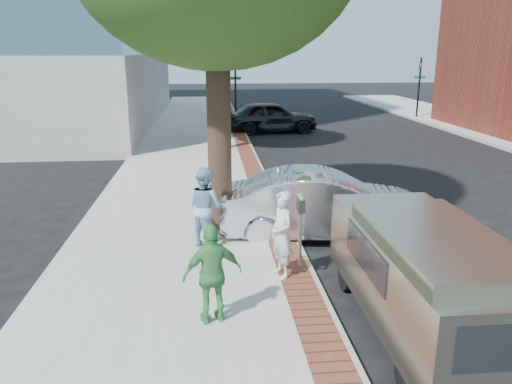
{
  "coord_description": "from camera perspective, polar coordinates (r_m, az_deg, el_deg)",
  "views": [
    {
      "loc": [
        -0.85,
        -8.92,
        4.15
      ],
      "look_at": [
        0.17,
        1.49,
        1.2
      ],
      "focal_mm": 35.0,
      "sensor_mm": 36.0,
      "label": 1
    }
  ],
  "objects": [
    {
      "name": "person_green",
      "position": [
        7.61,
        -4.98,
        -9.33
      ],
      "size": [
        0.98,
        0.6,
        1.56
      ],
      "primitive_type": "imported",
      "rotation": [
        0.0,
        0.0,
        3.4
      ],
      "color": "#43944D",
      "rests_on": "sidewalk"
    },
    {
      "name": "ground",
      "position": [
        9.87,
        -0.12,
        -9.11
      ],
      "size": [
        120.0,
        120.0,
        0.0
      ],
      "primitive_type": "plane",
      "color": "black",
      "rests_on": "ground"
    },
    {
      "name": "signal_near",
      "position": [
        31.02,
        -2.37,
        12.23
      ],
      "size": [
        0.7,
        0.15,
        3.8
      ],
      "color": "black",
      "rests_on": "ground"
    },
    {
      "name": "sedan_silver",
      "position": [
        11.51,
        7.84,
        -1.46
      ],
      "size": [
        4.84,
        2.14,
        1.54
      ],
      "primitive_type": "imported",
      "rotation": [
        0.0,
        0.0,
        1.46
      ],
      "color": "silver",
      "rests_on": "ground"
    },
    {
      "name": "signal_far",
      "position": [
        33.73,
        18.16,
        11.76
      ],
      "size": [
        0.7,
        0.15,
        3.8
      ],
      "color": "black",
      "rests_on": "ground"
    },
    {
      "name": "van",
      "position": [
        8.1,
        18.41,
        -8.47
      ],
      "size": [
        1.82,
        4.67,
        1.71
      ],
      "rotation": [
        0.0,
        0.0,
        -0.0
      ],
      "color": "gray",
      "rests_on": "ground"
    },
    {
      "name": "curb",
      "position": [
        17.5,
        0.82,
        2.29
      ],
      "size": [
        0.1,
        60.0,
        0.15
      ],
      "primitive_type": "cube",
      "color": "gray",
      "rests_on": "ground"
    },
    {
      "name": "tree_far",
      "position": [
        20.95,
        -4.86,
        18.84
      ],
      "size": [
        4.8,
        4.8,
        7.14
      ],
      "color": "black",
      "rests_on": "sidewalk"
    },
    {
      "name": "sidewalk",
      "position": [
        17.41,
        -7.56,
        2.08
      ],
      "size": [
        5.0,
        60.0,
        0.15
      ],
      "primitive_type": "cube",
      "color": "#9E9991",
      "rests_on": "ground"
    },
    {
      "name": "person_officer",
      "position": [
        10.55,
        -5.88,
        -1.69
      ],
      "size": [
        1.05,
        1.04,
        1.71
      ],
      "primitive_type": "imported",
      "rotation": [
        0.0,
        0.0,
        2.4
      ],
      "color": "#83A6CB",
      "rests_on": "sidewalk"
    },
    {
      "name": "parking_meter",
      "position": [
        9.3,
        5.12,
        -2.77
      ],
      "size": [
        0.12,
        0.32,
        1.47
      ],
      "color": "gray",
      "rests_on": "sidewalk"
    },
    {
      "name": "bg_car",
      "position": [
        26.71,
        1.69,
        8.6
      ],
      "size": [
        5.04,
        2.46,
        1.66
      ],
      "primitive_type": "imported",
      "rotation": [
        0.0,
        0.0,
        1.68
      ],
      "color": "black",
      "rests_on": "ground"
    },
    {
      "name": "person_gray",
      "position": [
        9.05,
        2.97,
        -4.9
      ],
      "size": [
        0.55,
        0.68,
        1.62
      ],
      "primitive_type": "imported",
      "rotation": [
        0.0,
        0.0,
        -1.26
      ],
      "color": "silver",
      "rests_on": "sidewalk"
    },
    {
      "name": "brick_strip",
      "position": [
        17.45,
        -0.32,
        2.52
      ],
      "size": [
        0.6,
        60.0,
        0.01
      ],
      "primitive_type": "cube",
      "color": "brown",
      "rests_on": "sidewalk"
    }
  ]
}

